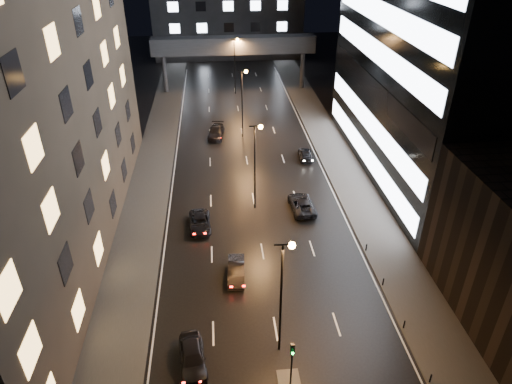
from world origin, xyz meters
TOP-DOWN VIEW (x-y plane):
  - ground at (0.00, 40.00)m, footprint 160.00×160.00m
  - sidewalk_left at (-12.50, 35.00)m, footprint 5.00×110.00m
  - sidewalk_right at (12.50, 35.00)m, footprint 5.00×110.00m
  - skybridge at (0.00, 70.00)m, footprint 30.00×3.00m
  - traffic_signal_near at (0.30, 4.49)m, footprint 0.28×0.34m
  - bollard_row at (10.20, 6.50)m, footprint 0.12×25.12m
  - streetlight_near at (0.16, 8.00)m, footprint 1.45×0.50m
  - streetlight_mid_a at (0.16, 28.00)m, footprint 1.45×0.50m
  - streetlight_mid_b at (0.16, 48.00)m, footprint 1.45×0.50m
  - streetlight_far at (0.16, 68.00)m, footprint 1.45×0.50m
  - car_away_a at (-6.52, 7.22)m, footprint 2.42×4.80m
  - car_away_b at (-2.79, 16.52)m, footprint 1.78×4.40m
  - car_away_c at (-6.18, 24.67)m, footprint 2.43×4.87m
  - car_away_d at (-3.98, 48.26)m, footprint 2.84×5.57m
  - car_toward_a at (5.22, 27.11)m, footprint 2.74×5.47m
  - car_toward_b at (8.03, 39.80)m, footprint 2.19×4.53m

SIDE VIEW (x-z plane):
  - ground at x=0.00m, z-range 0.00..0.00m
  - sidewalk_left at x=-12.50m, z-range 0.00..0.15m
  - sidewalk_right at x=12.50m, z-range 0.00..0.15m
  - bollard_row at x=10.20m, z-range 0.00..0.90m
  - car_toward_b at x=8.03m, z-range 0.00..1.27m
  - car_away_c at x=-6.18m, z-range 0.00..1.33m
  - car_away_b at x=-2.79m, z-range 0.00..1.42m
  - car_toward_a at x=5.22m, z-range 0.00..1.49m
  - car_away_d at x=-3.98m, z-range 0.00..1.55m
  - car_away_a at x=-6.52m, z-range 0.00..1.57m
  - traffic_signal_near at x=0.30m, z-range 0.89..5.29m
  - streetlight_near at x=0.16m, z-range 1.42..11.57m
  - streetlight_mid_a at x=0.16m, z-range 1.42..11.57m
  - streetlight_mid_b at x=0.16m, z-range 1.42..11.57m
  - streetlight_far at x=0.16m, z-range 1.42..11.57m
  - skybridge at x=0.00m, z-range 3.34..13.34m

